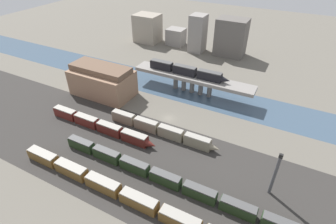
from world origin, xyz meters
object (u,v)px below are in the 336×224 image
object	(u,v)px
train_yard_far	(100,126)
signal_tower	(275,175)
train_on_bridge	(187,71)
train_yard_mid	(169,180)
warehouse_building	(102,81)
train_yard_outer	(161,130)
train_yard_near	(164,213)

from	to	relation	value
train_yard_far	signal_tower	distance (m)	60.73
signal_tower	train_on_bridge	bearing A→B (deg)	136.77
train_yard_mid	warehouse_building	xyz separation A→B (m)	(-49.91, 32.49, 4.65)
train_yard_outer	signal_tower	distance (m)	40.89
train_yard_outer	signal_tower	size ratio (longest dim) A/B	2.94
train_yard_mid	train_on_bridge	bearing A→B (deg)	108.92
train_yard_far	signal_tower	size ratio (longest dim) A/B	3.12
train_yard_far	train_on_bridge	bearing A→B (deg)	68.61
train_yard_far	train_yard_outer	distance (m)	22.37
train_on_bridge	train_yard_mid	bearing A→B (deg)	-71.08
train_yard_outer	signal_tower	xyz separation A→B (m)	(39.65, -8.49, 5.25)
train_yard_near	train_yard_mid	world-z (taller)	train_yard_mid
train_yard_mid	warehouse_building	world-z (taller)	warehouse_building
train_yard_far	train_yard_outer	size ratio (longest dim) A/B	1.06
train_on_bridge	train_yard_mid	size ratio (longest dim) A/B	0.49
warehouse_building	train_yard_outer	bearing A→B (deg)	-20.05
train_on_bridge	train_yard_outer	xyz separation A→B (m)	(4.67, -33.17, -8.02)
train_yard_mid	train_yard_far	bearing A→B (deg)	162.13
train_on_bridge	warehouse_building	xyz separation A→B (m)	(-31.99, -19.79, -3.54)
train_yard_outer	train_on_bridge	bearing A→B (deg)	98.01
train_yard_mid	train_yard_outer	xyz separation A→B (m)	(-13.25, 19.11, 0.18)
train_yard_mid	train_yard_outer	size ratio (longest dim) A/B	1.78
train_on_bridge	train_yard_mid	world-z (taller)	train_on_bridge
train_on_bridge	signal_tower	bearing A→B (deg)	-43.23
train_yard_mid	signal_tower	size ratio (longest dim) A/B	5.23
signal_tower	train_yard_near	bearing A→B (deg)	-137.68
train_yard_near	signal_tower	xyz separation A→B (m)	(22.59, 20.57, 5.51)
warehouse_building	signal_tower	xyz separation A→B (m)	(76.31, -21.87, 0.78)
train_on_bridge	train_yard_near	distance (m)	66.43
train_on_bridge	train_yard_near	xyz separation A→B (m)	(21.73, -62.23, -8.27)
train_yard_outer	train_yard_near	bearing A→B (deg)	-59.59
warehouse_building	train_yard_near	bearing A→B (deg)	-38.31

